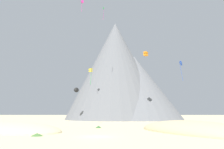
{
  "coord_description": "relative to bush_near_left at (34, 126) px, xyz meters",
  "views": [
    {
      "loc": [
        2.43,
        -32.81,
        3.53
      ],
      "look_at": [
        1.86,
        44.16,
        16.21
      ],
      "focal_mm": 36.1,
      "sensor_mm": 36.0,
      "label": 1
    }
  ],
  "objects": [
    {
      "name": "bush_far_left",
      "position": [
        14.85,
        -2.47,
        0.03
      ],
      "size": [
        1.78,
        1.78,
        0.51
      ],
      "primitive_type": "cone",
      "rotation": [
        0.0,
        0.0,
        1.22
      ],
      "color": "#386633",
      "rests_on": "ground_plane"
    },
    {
      "name": "dune_foreground_right",
      "position": [
        36.26,
        0.26,
        -0.22
      ],
      "size": [
        16.52,
        17.23,
        1.84
      ],
      "primitive_type": "ellipsoid",
      "rotation": [
        0.0,
        0.0,
        2.9
      ],
      "color": "beige",
      "rests_on": "ground_plane"
    },
    {
      "name": "bush_near_left",
      "position": [
        0.0,
        0.0,
        0.0
      ],
      "size": [
        2.59,
        2.59,
        0.45
      ],
      "primitive_type": "cone",
      "rotation": [
        0.0,
        0.0,
        2.58
      ],
      "color": "#568442",
      "rests_on": "ground_plane"
    },
    {
      "name": "rock_massif",
      "position": [
        21.59,
        51.63,
        19.31
      ],
      "size": [
        63.87,
        59.51,
        46.27
      ],
      "color": "slate",
      "rests_on": "ground_plane"
    },
    {
      "name": "kite_yellow_mid",
      "position": [
        11.51,
        11.47,
        15.02
      ],
      "size": [
        1.13,
        1.16,
        4.83
      ],
      "rotation": [
        0.0,
        0.0,
        2.75
      ],
      "color": "yellow"
    },
    {
      "name": "dune_foreground_left",
      "position": [
        31.35,
        -13.37,
        -0.22
      ],
      "size": [
        19.99,
        26.98,
        4.09
      ],
      "primitive_type": "ellipsoid",
      "rotation": [
        0.0,
        0.0,
        2.03
      ],
      "color": "#C6B284",
      "rests_on": "ground_plane"
    },
    {
      "name": "dune_midground",
      "position": [
        -0.34,
        -9.8,
        -0.22
      ],
      "size": [
        25.69,
        23.82,
        3.21
      ],
      "primitive_type": "ellipsoid",
      "rotation": [
        0.0,
        0.0,
        2.5
      ],
      "color": "beige",
      "rests_on": "ground_plane"
    },
    {
      "name": "kite_green_high",
      "position": [
        14.37,
        27.03,
        40.69
      ],
      "size": [
        0.56,
        0.8,
        4.98
      ],
      "rotation": [
        0.0,
        0.0,
        1.09
      ],
      "color": "green"
    },
    {
      "name": "kite_black_low",
      "position": [
        4.47,
        29.86,
        11.16
      ],
      "size": [
        1.95,
        1.27,
        1.86
      ],
      "rotation": [
        0.0,
        0.0,
        0.37
      ],
      "color": "black"
    },
    {
      "name": "kite_magenta_high",
      "position": [
        7.54,
        18.87,
        40.07
      ],
      "size": [
        1.06,
        1.03,
        4.12
      ],
      "rotation": [
        0.0,
        0.0,
        5.17
      ],
      "color": "#D1339E"
    },
    {
      "name": "kite_orange_mid",
      "position": [
        29.71,
        26.25,
        23.81
      ],
      "size": [
        1.83,
        1.83,
        1.59
      ],
      "rotation": [
        0.0,
        0.0,
        5.54
      ],
      "color": "orange"
    },
    {
      "name": "bush_mid_center",
      "position": [
        7.0,
        -18.7,
        -0.01
      ],
      "size": [
        2.5,
        2.5,
        0.42
      ],
      "primitive_type": "cone",
      "rotation": [
        0.0,
        0.0,
        4.1
      ],
      "color": "#477238",
      "rests_on": "ground_plane"
    },
    {
      "name": "kite_blue_mid",
      "position": [
        38.16,
        13.43,
        17.34
      ],
      "size": [
        1.01,
        1.66,
        6.01
      ],
      "rotation": [
        0.0,
        0.0,
        4.89
      ],
      "color": "blue"
    },
    {
      "name": "ground_plane",
      "position": [
        15.73,
        -19.57,
        -0.22
      ],
      "size": [
        400.0,
        400.0,
        0.0
      ],
      "primitive_type": "plane",
      "color": "beige"
    }
  ]
}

